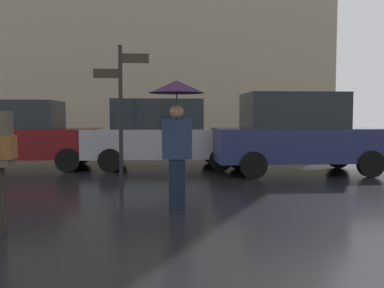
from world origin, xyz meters
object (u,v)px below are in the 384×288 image
at_px(parked_car_right, 297,133).
at_px(street_signpost, 121,102).
at_px(pedestrian_with_umbrella, 177,113).
at_px(parked_car_distant, 163,134).
at_px(parked_car_left, 22,134).

distance_m(parked_car_right, street_signpost, 4.62).
distance_m(pedestrian_with_umbrella, parked_car_distant, 5.19).
height_order(pedestrian_with_umbrella, street_signpost, street_signpost).
height_order(parked_car_right, street_signpost, street_signpost).
bearing_deg(pedestrian_with_umbrella, parked_car_distant, -67.23).
distance_m(parked_car_right, parked_car_distant, 3.64).
height_order(pedestrian_with_umbrella, parked_car_right, parked_car_right).
height_order(parked_car_left, parked_car_distant, parked_car_distant).
xyz_separation_m(parked_car_distant, street_signpost, (-0.85, -3.24, 0.76)).
bearing_deg(parked_car_distant, street_signpost, -102.21).
bearing_deg(street_signpost, pedestrian_with_umbrella, -62.26).
xyz_separation_m(pedestrian_with_umbrella, street_signpost, (-1.01, 1.93, 0.24)).
bearing_deg(pedestrian_with_umbrella, parked_car_right, -109.51).
distance_m(pedestrian_with_umbrella, parked_car_right, 4.93).
height_order(pedestrian_with_umbrella, parked_car_left, pedestrian_with_umbrella).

